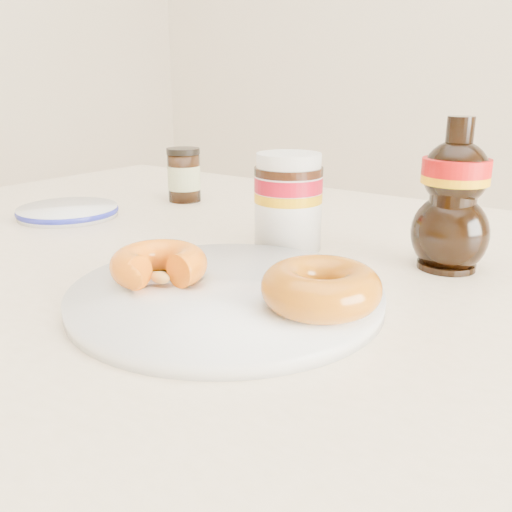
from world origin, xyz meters
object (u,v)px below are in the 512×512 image
Objects in this scene: donut_bitten at (159,264)px; donut_whole at (321,287)px; dining_table at (265,321)px; syrup_bottle at (453,195)px; blue_rim_saucer at (68,211)px; dark_jar at (184,175)px; plate at (226,295)px; nutella_jar at (288,198)px.

donut_whole is at bearing 15.69° from donut_bitten.
dining_table is 0.27m from syrup_bottle.
dining_table is at bearing 0.99° from blue_rim_saucer.
dark_jar is 0.21m from blue_rim_saucer.
blue_rim_saucer is at bearing -170.12° from syrup_bottle.
blue_rim_saucer is (-0.38, -0.01, 0.09)m from dining_table.
dining_table is 13.04× the size of donut_whole.
donut_bitten is (-0.07, -0.02, 0.02)m from plate.
nutella_jar is 0.38m from blue_rim_saucer.
donut_bitten is at bearing -129.15° from syrup_bottle.
plate reaches higher than dining_table.
donut_whole is 0.24m from nutella_jar.
blue_rim_saucer reaches higher than dining_table.
plate is 0.45m from blue_rim_saucer.
dark_jar is (-0.29, 0.35, 0.01)m from donut_bitten.
nutella_jar is (-0.15, 0.18, 0.03)m from donut_whole.
dining_table is 0.39m from dark_jar.
donut_whole is at bearing -34.68° from dark_jar.
syrup_bottle is at bearing 25.81° from dining_table.
dining_table is 4.58× the size of plate.
plate is 1.78× the size of syrup_bottle.
syrup_bottle is 0.58m from blue_rim_saucer.
donut_whole is at bearing -12.97° from blue_rim_saucer.
donut_whole is 0.68× the size of blue_rim_saucer.
donut_whole is (0.10, 0.01, 0.03)m from plate.
donut_bitten is at bearing -95.63° from dining_table.
dark_jar is (-0.31, 0.19, 0.13)m from dining_table.
nutella_jar is (0.01, 0.22, 0.03)m from donut_bitten.
donut_bitten reaches higher than dining_table.
plate is 0.28m from syrup_bottle.
donut_bitten is 1.05× the size of dark_jar.
nutella_jar is at bearing 90.63° from donut_bitten.
dining_table is at bearing 88.57° from donut_bitten.
syrup_bottle reaches higher than dark_jar.
syrup_bottle is (0.19, 0.09, 0.17)m from dining_table.
donut_whole is 0.23m from syrup_bottle.
donut_bitten is at bearing -93.58° from nutella_jar.
syrup_bottle reaches higher than donut_bitten.
blue_rim_saucer is at bearing -109.11° from dark_jar.
donut_bitten is 0.17m from donut_whole.
nutella_jar is (-0.05, 0.19, 0.06)m from plate.
donut_whole is (0.17, 0.03, 0.00)m from donut_bitten.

